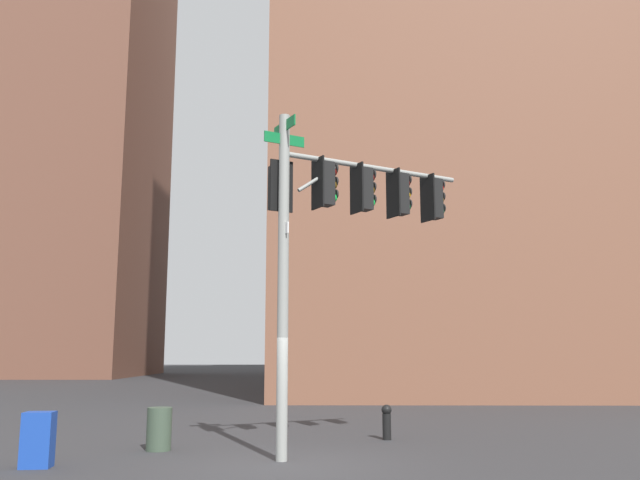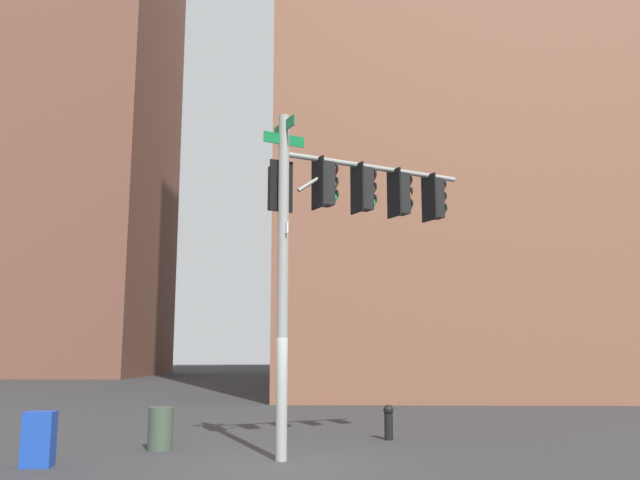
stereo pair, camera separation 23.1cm
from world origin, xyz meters
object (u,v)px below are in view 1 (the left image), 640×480
litter_bin (159,429)px  newspaper_box (38,440)px  fire_hydrant (387,421)px  signal_pole_assembly (339,215)px

litter_bin → newspaper_box: newspaper_box is taller
fire_hydrant → signal_pole_assembly: bearing=154.7°
litter_bin → newspaper_box: (-2.26, 1.79, 0.05)m
signal_pole_assembly → newspaper_box: size_ratio=7.04×
fire_hydrant → newspaper_box: bearing=120.4°
signal_pole_assembly → newspaper_box: signal_pole_assembly is taller
fire_hydrant → litter_bin: (-1.92, 5.33, 0.00)m
signal_pole_assembly → litter_bin: 6.37m
litter_bin → signal_pole_assembly: bearing=-99.5°
signal_pole_assembly → fire_hydrant: (2.60, -1.23, -4.82)m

